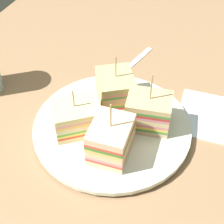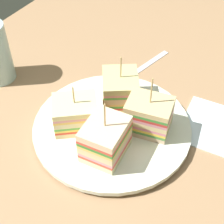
{
  "view_description": "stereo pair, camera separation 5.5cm",
  "coord_description": "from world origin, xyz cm",
  "px_view_note": "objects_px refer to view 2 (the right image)",
  "views": [
    {
      "loc": [
        36.61,
        14.5,
        43.67
      ],
      "look_at": [
        0.0,
        0.0,
        4.52
      ],
      "focal_mm": 54.38,
      "sensor_mm": 36.0,
      "label": 1
    },
    {
      "loc": [
        34.21,
        19.5,
        43.67
      ],
      "look_at": [
        0.0,
        0.0,
        4.52
      ],
      "focal_mm": 54.38,
      "sensor_mm": 36.0,
      "label": 2
    }
  ],
  "objects_px": {
    "sandwich_wedge_3": "(148,115)",
    "spoon": "(129,75)",
    "sandwich_wedge_0": "(120,90)",
    "napkin": "(218,127)",
    "sandwich_wedge_1": "(76,114)",
    "sandwich_wedge_2": "(105,139)",
    "plate": "(112,127)"
  },
  "relations": [
    {
      "from": "sandwich_wedge_0",
      "to": "napkin",
      "type": "relative_size",
      "value": 0.79
    },
    {
      "from": "sandwich_wedge_2",
      "to": "plate",
      "type": "bearing_deg",
      "value": 16.34
    },
    {
      "from": "plate",
      "to": "spoon",
      "type": "bearing_deg",
      "value": -163.9
    },
    {
      "from": "sandwich_wedge_2",
      "to": "napkin",
      "type": "xyz_separation_m",
      "value": [
        -0.15,
        0.14,
        -0.04
      ]
    },
    {
      "from": "sandwich_wedge_2",
      "to": "napkin",
      "type": "distance_m",
      "value": 0.21
    },
    {
      "from": "sandwich_wedge_3",
      "to": "plate",
      "type": "bearing_deg",
      "value": 13.28
    },
    {
      "from": "sandwich_wedge_0",
      "to": "spoon",
      "type": "relative_size",
      "value": 0.6
    },
    {
      "from": "sandwich_wedge_3",
      "to": "sandwich_wedge_0",
      "type": "bearing_deg",
      "value": -35.43
    },
    {
      "from": "plate",
      "to": "sandwich_wedge_0",
      "type": "bearing_deg",
      "value": -164.55
    },
    {
      "from": "sandwich_wedge_0",
      "to": "spoon",
      "type": "bearing_deg",
      "value": 164.13
    },
    {
      "from": "sandwich_wedge_1",
      "to": "sandwich_wedge_2",
      "type": "bearing_deg",
      "value": -57.25
    },
    {
      "from": "sandwich_wedge_3",
      "to": "spoon",
      "type": "height_order",
      "value": "sandwich_wedge_3"
    },
    {
      "from": "sandwich_wedge_3",
      "to": "napkin",
      "type": "height_order",
      "value": "sandwich_wedge_3"
    },
    {
      "from": "sandwich_wedge_1",
      "to": "spoon",
      "type": "xyz_separation_m",
      "value": [
        -0.18,
        0.01,
        -0.04
      ]
    },
    {
      "from": "sandwich_wedge_2",
      "to": "spoon",
      "type": "xyz_separation_m",
      "value": [
        -0.2,
        -0.06,
        -0.04
      ]
    },
    {
      "from": "sandwich_wedge_0",
      "to": "sandwich_wedge_3",
      "type": "xyz_separation_m",
      "value": [
        0.03,
        0.07,
        0.0
      ]
    },
    {
      "from": "sandwich_wedge_0",
      "to": "napkin",
      "type": "xyz_separation_m",
      "value": [
        -0.04,
        0.17,
        -0.04
      ]
    },
    {
      "from": "sandwich_wedge_2",
      "to": "sandwich_wedge_3",
      "type": "bearing_deg",
      "value": -27.22
    },
    {
      "from": "spoon",
      "to": "sandwich_wedge_2",
      "type": "bearing_deg",
      "value": 31.71
    },
    {
      "from": "sandwich_wedge_2",
      "to": "sandwich_wedge_0",
      "type": "bearing_deg",
      "value": 14.06
    },
    {
      "from": "sandwich_wedge_2",
      "to": "sandwich_wedge_3",
      "type": "relative_size",
      "value": 0.98
    },
    {
      "from": "sandwich_wedge_1",
      "to": "spoon",
      "type": "height_order",
      "value": "sandwich_wedge_1"
    },
    {
      "from": "sandwich_wedge_1",
      "to": "sandwich_wedge_2",
      "type": "relative_size",
      "value": 0.89
    },
    {
      "from": "spoon",
      "to": "napkin",
      "type": "relative_size",
      "value": 1.32
    },
    {
      "from": "plate",
      "to": "sandwich_wedge_3",
      "type": "relative_size",
      "value": 2.52
    },
    {
      "from": "sandwich_wedge_1",
      "to": "sandwich_wedge_3",
      "type": "relative_size",
      "value": 0.87
    },
    {
      "from": "sandwich_wedge_1",
      "to": "sandwich_wedge_2",
      "type": "distance_m",
      "value": 0.08
    },
    {
      "from": "sandwich_wedge_0",
      "to": "napkin",
      "type": "bearing_deg",
      "value": 70.07
    },
    {
      "from": "sandwich_wedge_0",
      "to": "plate",
      "type": "bearing_deg",
      "value": -16.94
    },
    {
      "from": "sandwich_wedge_1",
      "to": "napkin",
      "type": "distance_m",
      "value": 0.25
    },
    {
      "from": "sandwich_wedge_1",
      "to": "sandwich_wedge_3",
      "type": "xyz_separation_m",
      "value": [
        -0.05,
        0.11,
        0.0
      ]
    },
    {
      "from": "sandwich_wedge_3",
      "to": "napkin",
      "type": "relative_size",
      "value": 0.86
    }
  ]
}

